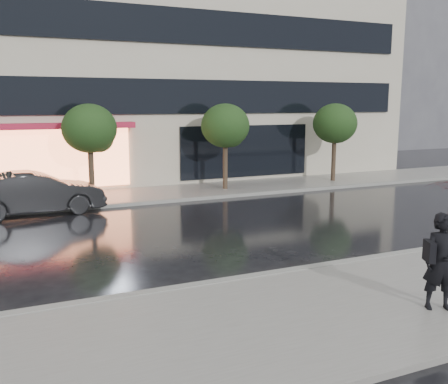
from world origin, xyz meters
TOP-DOWN VIEW (x-y plane):
  - ground at (0.00, 0.00)m, footprint 120.00×120.00m
  - sidewalk_near at (0.00, -3.25)m, footprint 60.00×4.50m
  - sidewalk_far at (0.00, 10.25)m, footprint 60.00×3.50m
  - curb_near at (0.00, -1.00)m, footprint 60.00×0.25m
  - curb_far at (0.00, 8.50)m, footprint 60.00×0.25m
  - office_building at (-0.00, 17.97)m, footprint 30.00×12.76m
  - bg_building_right at (26.00, 28.00)m, footprint 12.00×12.00m
  - tree_mid_west at (-2.94, 10.03)m, footprint 2.20×2.20m
  - tree_mid_east at (3.06, 10.03)m, footprint 2.20×2.20m
  - tree_far_east at (9.06, 10.03)m, footprint 2.20×2.20m
  - parked_car at (-5.28, 8.30)m, footprint 4.91×2.09m
  - pedestrian_with_umbrella at (1.27, -4.09)m, footprint 1.20×1.20m

SIDE VIEW (x-z plane):
  - ground at x=0.00m, z-range 0.00..0.00m
  - sidewalk_near at x=0.00m, z-range 0.00..0.12m
  - sidewalk_far at x=0.00m, z-range 0.00..0.12m
  - curb_near at x=0.00m, z-range 0.00..0.14m
  - curb_far at x=0.00m, z-range 0.00..0.14m
  - parked_car at x=-5.28m, z-range 0.00..1.57m
  - pedestrian_with_umbrella at x=1.27m, z-range 0.43..2.93m
  - tree_mid_west at x=-2.94m, z-range 0.93..4.92m
  - tree_mid_east at x=3.06m, z-range 0.93..4.92m
  - tree_far_east at x=9.06m, z-range 0.93..4.92m
  - bg_building_right at x=26.00m, z-range 0.00..16.00m
  - office_building at x=0.00m, z-range 0.00..18.00m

